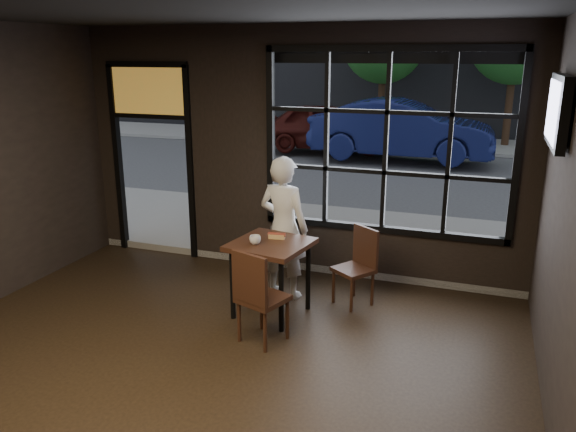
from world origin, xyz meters
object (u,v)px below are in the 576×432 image
at_px(chair_near, 263,295).
at_px(man, 284,228).
at_px(cafe_table, 271,278).
at_px(navy_car, 401,129).

bearing_deg(chair_near, man, -61.50).
relative_size(cafe_table, man, 0.50).
bearing_deg(navy_car, man, -179.87).
xyz_separation_m(cafe_table, man, (-0.04, 0.54, 0.43)).
distance_m(cafe_table, man, 0.69).
distance_m(cafe_table, chair_near, 0.62).
height_order(cafe_table, chair_near, chair_near).
bearing_deg(navy_car, chair_near, -178.80).
xyz_separation_m(man, navy_car, (0.01, 9.13, 0.03)).
xyz_separation_m(chair_near, navy_car, (-0.18, 10.27, 0.39)).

